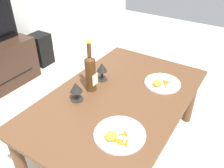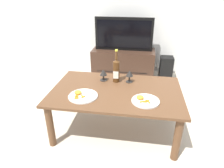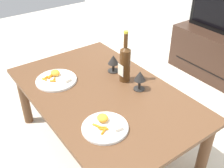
# 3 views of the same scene
# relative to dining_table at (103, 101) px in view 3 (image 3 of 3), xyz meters

# --- Properties ---
(ground_plane) EXTENTS (6.40, 6.40, 0.00)m
(ground_plane) POSITION_rel_dining_table_xyz_m (0.00, 0.00, -0.41)
(ground_plane) COLOR beige
(dining_table) EXTENTS (1.32, 0.83, 0.49)m
(dining_table) POSITION_rel_dining_table_xyz_m (0.00, 0.00, 0.00)
(dining_table) COLOR brown
(dining_table) RESTS_ON ground_plane
(tv_stand) EXTENTS (1.06, 0.42, 0.46)m
(tv_stand) POSITION_rel_dining_table_xyz_m (-0.09, 1.51, -0.18)
(tv_stand) COLOR #382319
(tv_stand) RESTS_ON ground_plane
(wine_bottle) EXTENTS (0.07, 0.07, 0.36)m
(wine_bottle) POSITION_rel_dining_table_xyz_m (-0.03, 0.20, 0.21)
(wine_bottle) COLOR #4C2D14
(wine_bottle) RESTS_ON dining_table
(goblet_left) EXTENTS (0.08, 0.08, 0.13)m
(goblet_left) POSITION_rel_dining_table_xyz_m (-0.17, 0.21, 0.16)
(goblet_left) COLOR black
(goblet_left) RESTS_ON dining_table
(goblet_right) EXTENTS (0.08, 0.08, 0.14)m
(goblet_right) POSITION_rel_dining_table_xyz_m (0.11, 0.21, 0.17)
(goblet_right) COLOR black
(goblet_right) RESTS_ON dining_table
(dinner_plate_left) EXTENTS (0.28, 0.28, 0.05)m
(dinner_plate_left) POSITION_rel_dining_table_xyz_m (-0.30, -0.18, 0.08)
(dinner_plate_left) COLOR white
(dinner_plate_left) RESTS_ON dining_table
(dinner_plate_right) EXTENTS (0.26, 0.26, 0.05)m
(dinner_plate_right) POSITION_rel_dining_table_xyz_m (0.29, -0.18, 0.08)
(dinner_plate_right) COLOR white
(dinner_plate_right) RESTS_ON dining_table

